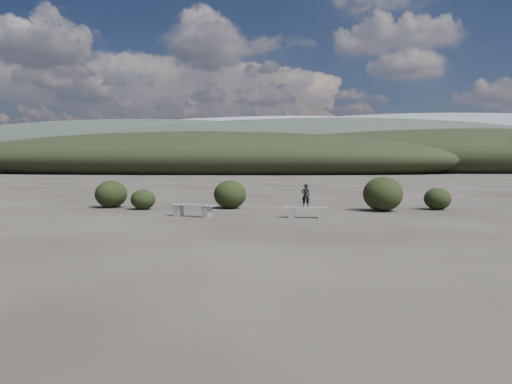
# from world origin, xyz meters

# --- Properties ---
(ground) EXTENTS (1200.00, 1200.00, 0.00)m
(ground) POSITION_xyz_m (0.00, 0.00, 0.00)
(ground) COLOR #292420
(ground) RESTS_ON ground
(bench_left) EXTENTS (1.91, 0.88, 0.47)m
(bench_left) POSITION_xyz_m (-2.88, 5.82, 0.28)
(bench_left) COLOR slate
(bench_left) RESTS_ON ground
(bench_right) EXTENTS (1.67, 0.37, 0.42)m
(bench_right) POSITION_xyz_m (1.48, 5.87, 0.25)
(bench_right) COLOR slate
(bench_right) RESTS_ON ground
(seated_person) EXTENTS (0.33, 0.24, 0.86)m
(seated_person) POSITION_xyz_m (1.45, 5.87, 0.85)
(seated_person) COLOR black
(seated_person) RESTS_ON bench_right
(shrub_a) EXTENTS (1.10, 1.10, 0.90)m
(shrub_a) POSITION_xyz_m (-5.81, 8.50, 0.45)
(shrub_a) COLOR black
(shrub_a) RESTS_ON ground
(shrub_b) EXTENTS (1.49, 1.49, 1.27)m
(shrub_b) POSITION_xyz_m (-2.05, 9.45, 0.64)
(shrub_b) COLOR black
(shrub_b) RESTS_ON ground
(shrub_d) EXTENTS (1.69, 1.69, 1.48)m
(shrub_d) POSITION_xyz_m (4.67, 9.02, 0.74)
(shrub_d) COLOR black
(shrub_d) RESTS_ON ground
(shrub_e) EXTENTS (1.17, 1.17, 0.98)m
(shrub_e) POSITION_xyz_m (7.16, 9.97, 0.49)
(shrub_e) COLOR black
(shrub_e) RESTS_ON ground
(shrub_f) EXTENTS (1.48, 1.48, 1.25)m
(shrub_f) POSITION_xyz_m (-7.61, 9.25, 0.63)
(shrub_f) COLOR black
(shrub_f) RESTS_ON ground
(mountain_ridges) EXTENTS (500.00, 400.00, 56.00)m
(mountain_ridges) POSITION_xyz_m (-7.48, 339.06, 10.84)
(mountain_ridges) COLOR black
(mountain_ridges) RESTS_ON ground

